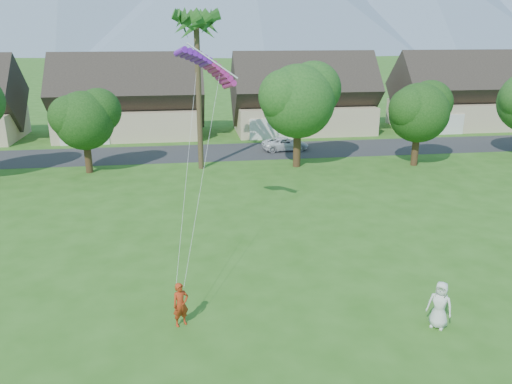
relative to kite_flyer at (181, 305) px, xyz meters
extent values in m
cube|color=#2D2D30|center=(3.60, 28.68, -0.89)|extent=(90.00, 7.00, 0.01)
imported|color=#AE3213|center=(0.00, 0.00, 0.00)|extent=(0.78, 0.67, 1.79)
imported|color=silver|center=(9.86, -1.51, 0.06)|extent=(1.11, 1.07, 1.91)
imported|color=white|center=(9.83, 28.68, -0.28)|extent=(4.60, 2.49, 1.22)
cone|color=slate|center=(123.60, 254.68, 24.10)|extent=(200.00, 200.00, 50.00)
cube|color=beige|center=(-5.40, 37.68, 0.60)|extent=(15.00, 8.00, 3.00)
cube|color=#382D28|center=(-5.40, 37.68, 3.89)|extent=(15.75, 8.15, 8.15)
cube|color=silver|center=(-9.60, 33.62, 0.20)|extent=(4.80, 0.12, 2.20)
cube|color=beige|center=(13.60, 37.68, 0.60)|extent=(15.00, 8.00, 3.00)
cube|color=#382D28|center=(13.60, 37.68, 3.89)|extent=(15.75, 8.15, 8.15)
cube|color=silver|center=(9.40, 33.62, 0.20)|extent=(4.80, 0.12, 2.20)
cube|color=beige|center=(32.60, 37.68, 0.60)|extent=(15.00, 8.00, 3.00)
cube|color=#382D28|center=(32.60, 37.68, 3.89)|extent=(15.75, 8.15, 8.15)
cube|color=silver|center=(28.40, 33.62, 0.20)|extent=(4.80, 0.12, 2.20)
cylinder|color=#47301C|center=(-7.40, 23.18, 0.19)|extent=(0.56, 0.56, 2.18)
sphere|color=#214916|center=(-7.40, 23.18, 3.32)|extent=(4.62, 4.62, 4.62)
cylinder|color=#47301C|center=(9.60, 22.68, 0.51)|extent=(0.62, 0.62, 2.82)
sphere|color=#214916|center=(9.60, 22.68, 4.56)|extent=(5.98, 5.98, 5.98)
cylinder|color=#47301C|center=(19.60, 21.68, 0.26)|extent=(0.58, 0.58, 2.30)
sphere|color=#214916|center=(19.60, 21.68, 3.57)|extent=(4.90, 4.90, 4.90)
cylinder|color=#4C3D26|center=(1.60, 23.18, 5.10)|extent=(0.44, 0.44, 12.00)
sphere|color=#286021|center=(1.60, 23.18, 11.40)|extent=(3.00, 3.00, 3.00)
cube|color=purple|center=(0.91, 8.65, 8.47)|extent=(1.84, 1.40, 0.50)
cube|color=#B92282|center=(2.54, 8.65, 8.47)|extent=(1.84, 1.40, 0.50)
camera|label=1|loc=(0.52, -17.19, 10.11)|focal=35.00mm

